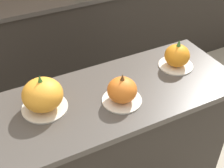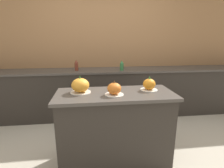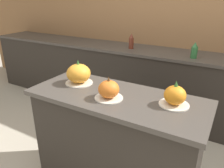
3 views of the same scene
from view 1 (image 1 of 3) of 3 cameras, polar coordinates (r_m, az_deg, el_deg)
The scene contains 5 objects.
kitchen_island at distance 1.95m, azimuth 1.08°, elevation -11.60°, with size 1.33×0.56×0.89m.
back_counter at distance 2.97m, azimuth -11.85°, elevation 7.39°, with size 6.00×0.60×0.91m.
pumpkin_cake_left at distance 1.52m, azimuth -12.55°, elevation -2.05°, with size 0.23×0.23×0.20m.
pumpkin_cake_center at distance 1.54m, azimuth 1.86°, elevation -1.28°, with size 0.20×0.20×0.17m.
pumpkin_cake_right at distance 1.83m, azimuth 11.80°, elevation 4.96°, with size 0.20×0.20×0.17m.
Camera 1 is at (-0.61, -1.11, 1.93)m, focal length 50.00 mm.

